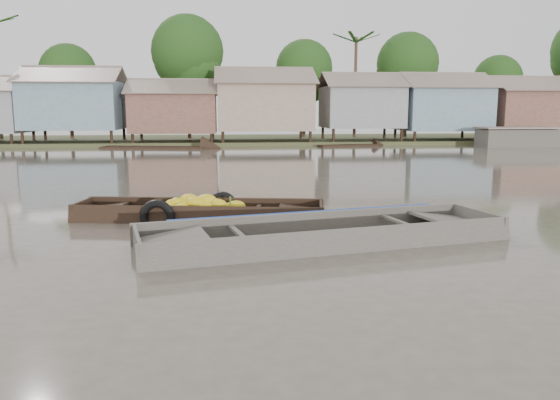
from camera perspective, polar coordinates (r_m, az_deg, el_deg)
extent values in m
plane|color=#52483E|center=(9.89, -3.64, -5.15)|extent=(120.00, 120.00, 0.00)
cube|color=#384723|center=(42.64, -5.36, 6.13)|extent=(120.00, 12.00, 0.50)
cube|color=slate|center=(40.36, -20.65, 9.21)|extent=(6.20, 5.20, 3.20)
cube|color=brown|center=(39.07, -21.36, 12.19)|extent=(6.60, 3.02, 1.28)
cube|color=brown|center=(41.78, -20.32, 12.04)|extent=(6.60, 3.02, 1.28)
cube|color=brown|center=(39.22, -10.99, 8.92)|extent=(5.80, 4.60, 2.70)
cube|color=brown|center=(38.01, -11.25, 11.61)|extent=(6.20, 2.67, 1.14)
cube|color=brown|center=(40.48, -10.92, 11.48)|extent=(6.20, 2.67, 1.14)
cube|color=gray|center=(39.17, -1.66, 9.74)|extent=(6.50, 5.30, 3.30)
cube|color=brown|center=(37.81, -1.51, 12.94)|extent=(6.90, 3.08, 1.31)
cube|color=brown|center=(40.66, -1.83, 12.70)|extent=(6.90, 3.08, 1.31)
cube|color=gray|center=(40.28, 8.46, 9.57)|extent=(5.40, 4.70, 2.90)
cube|color=brown|center=(39.11, 9.00, 12.34)|extent=(5.80, 2.73, 1.17)
cube|color=brown|center=(41.56, 8.09, 12.19)|extent=(5.80, 2.73, 1.17)
cube|color=slate|center=(42.15, 16.49, 9.14)|extent=(6.00, 5.00, 3.10)
cube|color=brown|center=(40.95, 17.35, 11.90)|extent=(6.40, 2.90, 1.24)
cube|color=brown|center=(43.45, 15.94, 11.81)|extent=(6.40, 2.90, 1.24)
cube|color=brown|center=(45.00, 24.26, 8.64)|extent=(5.70, 4.90, 2.80)
cube|color=brown|center=(43.90, 25.30, 10.98)|extent=(6.10, 2.85, 1.21)
cube|color=brown|center=(46.19, 23.59, 10.98)|extent=(6.10, 2.85, 1.21)
cylinder|color=#473323|center=(45.10, -21.04, 8.84)|extent=(0.28, 0.28, 4.90)
sphere|color=black|center=(45.18, -21.26, 12.39)|extent=(4.20, 4.20, 4.20)
cylinder|color=#473323|center=(42.65, -9.52, 10.27)|extent=(0.28, 0.28, 6.30)
sphere|color=black|center=(42.86, -9.66, 15.09)|extent=(5.40, 5.40, 5.40)
cylinder|color=#473323|center=(44.02, 2.52, 9.68)|extent=(0.28, 0.28, 5.25)
sphere|color=black|center=(44.13, 2.55, 13.58)|extent=(4.50, 4.50, 4.50)
cylinder|color=#473323|center=(44.92, 13.01, 9.67)|extent=(0.28, 0.28, 5.60)
sphere|color=black|center=(45.05, 13.17, 13.74)|extent=(4.80, 4.80, 4.80)
cylinder|color=#473323|center=(48.96, 21.61, 8.61)|extent=(0.28, 0.28, 4.55)
sphere|color=black|center=(49.02, 21.80, 11.64)|extent=(3.90, 3.90, 3.90)
cylinder|color=#473323|center=(44.31, 7.86, 11.38)|extent=(0.24, 0.24, 8.00)
cube|color=black|center=(12.72, -8.32, -2.30)|extent=(5.65, 1.94, 0.08)
cube|color=black|center=(13.25, -7.81, -0.83)|extent=(5.62, 1.06, 0.52)
cube|color=black|center=(12.10, -8.92, -1.85)|extent=(5.62, 1.06, 0.52)
cube|color=black|center=(12.41, 4.30, -1.47)|extent=(0.26, 1.22, 0.50)
cube|color=black|center=(12.40, 2.07, -1.17)|extent=(1.12, 1.20, 0.19)
cube|color=black|center=(13.52, -19.93, -1.12)|extent=(0.26, 1.22, 0.50)
cube|color=black|center=(13.32, -18.04, -0.89)|extent=(1.12, 1.20, 0.19)
cube|color=black|center=(12.99, -14.09, -0.77)|extent=(0.29, 1.18, 0.05)
cube|color=black|center=(12.45, -2.37, -0.93)|extent=(0.29, 1.18, 0.05)
ellipsoid|color=gold|center=(12.32, -8.23, -1.33)|extent=(0.40, 0.31, 0.23)
ellipsoid|color=gold|center=(12.43, -7.72, -0.73)|extent=(0.43, 0.33, 0.24)
ellipsoid|color=gold|center=(13.00, -12.23, -0.80)|extent=(0.46, 0.35, 0.26)
ellipsoid|color=gold|center=(12.56, -7.69, -0.02)|extent=(0.51, 0.39, 0.28)
ellipsoid|color=gold|center=(12.51, -6.79, -0.42)|extent=(0.46, 0.35, 0.26)
ellipsoid|color=gold|center=(12.55, -11.82, -1.28)|extent=(0.49, 0.38, 0.27)
ellipsoid|color=gold|center=(12.61, -9.40, -0.42)|extent=(0.46, 0.36, 0.26)
ellipsoid|color=gold|center=(12.82, -12.08, -0.85)|extent=(0.50, 0.38, 0.28)
ellipsoid|color=gold|center=(12.57, -12.58, -1.57)|extent=(0.40, 0.30, 0.22)
ellipsoid|color=gold|center=(12.50, -8.94, -0.25)|extent=(0.47, 0.36, 0.27)
ellipsoid|color=gold|center=(12.87, -8.90, -0.38)|extent=(0.44, 0.34, 0.25)
ellipsoid|color=gold|center=(12.71, -8.15, -0.02)|extent=(0.38, 0.29, 0.21)
ellipsoid|color=gold|center=(12.73, -9.49, 0.05)|extent=(0.47, 0.36, 0.26)
ellipsoid|color=gold|center=(12.92, -8.79, -0.50)|extent=(0.41, 0.31, 0.23)
ellipsoid|color=gold|center=(12.52, -8.14, -0.46)|extent=(0.45, 0.34, 0.25)
ellipsoid|color=gold|center=(12.54, -11.60, -1.35)|extent=(0.48, 0.37, 0.27)
ellipsoid|color=gold|center=(12.61, -11.44, -1.00)|extent=(0.44, 0.34, 0.25)
ellipsoid|color=gold|center=(12.98, -9.32, -0.28)|extent=(0.39, 0.30, 0.22)
ellipsoid|color=gold|center=(12.72, -4.62, -0.66)|extent=(0.49, 0.38, 0.27)
ellipsoid|color=gold|center=(12.81, -5.29, -0.81)|extent=(0.43, 0.33, 0.24)
ellipsoid|color=gold|center=(12.81, -9.25, -0.37)|extent=(0.44, 0.34, 0.25)
ellipsoid|color=gold|center=(12.81, -10.57, -0.33)|extent=(0.50, 0.38, 0.28)
ellipsoid|color=gold|center=(12.39, -6.43, -0.42)|extent=(0.39, 0.30, 0.22)
ellipsoid|color=gold|center=(12.77, -8.48, -0.31)|extent=(0.47, 0.36, 0.27)
ellipsoid|color=gold|center=(12.47, -10.20, -0.79)|extent=(0.38, 0.29, 0.21)
ellipsoid|color=gold|center=(12.65, -11.84, -1.01)|extent=(0.50, 0.38, 0.28)
ellipsoid|color=gold|center=(12.94, -6.93, -0.61)|extent=(0.43, 0.33, 0.24)
ellipsoid|color=gold|center=(12.85, -12.45, -1.23)|extent=(0.39, 0.30, 0.22)
ellipsoid|color=gold|center=(12.17, -4.26, -1.51)|extent=(0.41, 0.32, 0.23)
ellipsoid|color=gold|center=(12.96, -6.73, -0.64)|extent=(0.41, 0.32, 0.23)
ellipsoid|color=gold|center=(12.85, -11.11, -0.43)|extent=(0.43, 0.33, 0.24)
cylinder|color=#3F6626|center=(12.73, -10.59, 0.01)|extent=(0.04, 0.04, 0.18)
cylinder|color=#3F6626|center=(12.58, -7.48, -0.03)|extent=(0.04, 0.04, 0.18)
cylinder|color=#3F6626|center=(12.50, -5.22, -0.05)|extent=(0.04, 0.04, 0.18)
torus|color=black|center=(13.26, -6.04, -0.70)|extent=(0.77, 0.30, 0.75)
torus|color=black|center=(12.21, -12.69, -1.76)|extent=(0.81, 0.31, 0.79)
cube|color=#49443E|center=(10.41, 4.68, -4.87)|extent=(7.03, 2.92, 0.08)
cube|color=#49443E|center=(11.11, 3.02, -2.66)|extent=(6.90, 1.66, 0.56)
cube|color=#49443E|center=(9.61, 6.65, -4.66)|extent=(6.90, 1.66, 0.56)
cube|color=#49443E|center=(12.09, 19.91, -2.23)|extent=(0.43, 1.69, 0.53)
cube|color=#49443E|center=(11.72, 17.62, -2.12)|extent=(1.48, 1.70, 0.23)
cube|color=#49443E|center=(9.59, -14.68, -4.94)|extent=(0.43, 1.69, 0.53)
cube|color=#49443E|center=(9.62, -11.13, -4.34)|extent=(1.48, 1.70, 0.23)
cube|color=#49443E|center=(9.82, -4.19, -3.63)|extent=(0.45, 1.63, 0.05)
cube|color=#49443E|center=(11.06, 12.59, -2.34)|extent=(0.45, 1.63, 0.05)
cube|color=#665E54|center=(10.40, 4.68, -4.66)|extent=(5.40, 2.44, 0.02)
cube|color=navy|center=(11.12, 2.92, -1.52)|extent=(5.57, 1.30, 0.14)
torus|color=olive|center=(10.71, 11.61, -4.29)|extent=(0.39, 0.39, 0.06)
torus|color=olive|center=(10.70, 11.62, -4.09)|extent=(0.32, 0.32, 0.06)
cube|color=black|center=(35.69, -12.95, 5.19)|extent=(6.86, 2.67, 0.35)
cube|color=black|center=(37.01, 7.17, 5.50)|extent=(4.25, 1.82, 0.35)
cube|color=black|center=(39.66, 23.54, 5.92)|extent=(5.00, 2.00, 1.20)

